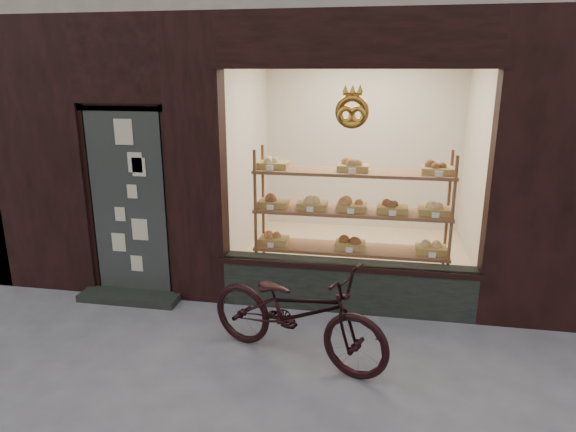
# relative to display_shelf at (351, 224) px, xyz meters

# --- Properties ---
(ground) EXTENTS (90.00, 90.00, 0.00)m
(ground) POSITION_rel_display_shelf_xyz_m (-0.45, -2.55, -0.85)
(ground) COLOR #54545F
(display_shelf) EXTENTS (2.20, 0.45, 1.70)m
(display_shelf) POSITION_rel_display_shelf_xyz_m (0.00, 0.00, 0.00)
(display_shelf) COLOR brown
(display_shelf) RESTS_ON ground
(bicycle) EXTENTS (1.88, 1.19, 0.93)m
(bicycle) POSITION_rel_display_shelf_xyz_m (-0.38, -1.51, -0.39)
(bicycle) COLOR black
(bicycle) RESTS_ON ground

